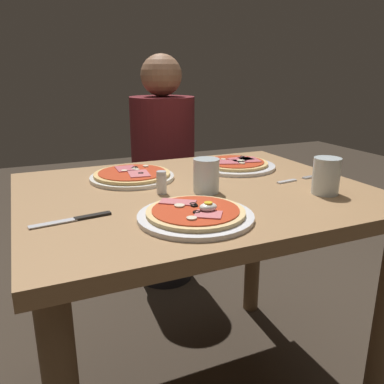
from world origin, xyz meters
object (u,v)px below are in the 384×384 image
fork (293,180)px  salt_shaker (162,183)px  water_glass_far (326,178)px  pizza_across_right (132,176)px  pizza_across_left (235,165)px  diner_person (164,179)px  dining_table (195,228)px  water_glass_near (206,178)px  pizza_foreground (196,214)px  knife (77,219)px

fork → salt_shaker: bearing=174.5°
water_glass_far → pizza_across_right: bearing=140.8°
pizza_across_left → diner_person: diner_person is taller
fork → diner_person: diner_person is taller
water_glass_far → salt_shaker: bearing=156.1°
pizza_across_right → diner_person: size_ratio=0.24×
diner_person → fork: bearing=99.3°
dining_table → diner_person: diner_person is taller
pizza_across_left → water_glass_near: 0.33m
dining_table → pizza_across_left: 0.34m
dining_table → diner_person: (0.19, 0.82, -0.07)m
dining_table → pizza_across_left: (0.25, 0.19, 0.14)m
salt_shaker → water_glass_near: bearing=-18.1°
dining_table → fork: (0.33, -0.05, 0.13)m
pizza_foreground → fork: bearing=23.5°
pizza_across_right → pizza_across_left: bearing=0.7°
pizza_foreground → knife: (-0.26, 0.11, -0.01)m
pizza_foreground → fork: pizza_foreground is taller
pizza_across_left → pizza_across_right: size_ratio=1.07×
pizza_foreground → water_glass_far: size_ratio=2.66×
pizza_across_left → water_glass_far: 0.40m
pizza_foreground → diner_person: diner_person is taller
water_glass_near → diner_person: 0.91m
water_glass_near → salt_shaker: (-0.12, 0.04, -0.01)m
water_glass_near → diner_person: (0.17, 0.86, -0.24)m
water_glass_far → diner_person: (-0.14, 1.02, -0.24)m
diner_person → dining_table: bearing=77.2°
fork → knife: 0.70m
pizza_across_right → fork: bearing=-26.2°
fork → water_glass_far: bearing=-91.4°
pizza_across_right → knife: size_ratio=1.42×
dining_table → pizza_across_left: pizza_across_left is taller
pizza_across_right → salt_shaker: 0.20m
fork → diner_person: bearing=99.3°
pizza_foreground → pizza_across_right: pizza_foreground is taller
water_glass_far → diner_person: size_ratio=0.09×
pizza_across_left → knife: pizza_across_left is taller
knife → pizza_foreground: bearing=-22.5°
dining_table → pizza_foreground: (-0.11, -0.24, 0.14)m
knife → salt_shaker: (0.26, 0.12, 0.03)m
water_glass_near → water_glass_far: 0.35m
pizza_across_right → fork: pizza_across_right is taller
dining_table → water_glass_near: (0.01, -0.05, 0.17)m
water_glass_far → dining_table: bearing=148.5°
dining_table → water_glass_far: 0.42m
pizza_across_left → fork: 0.25m
fork → diner_person: size_ratio=0.13×
pizza_across_right → diner_person: 0.74m
dining_table → fork: 0.36m
dining_table → pizza_across_left: size_ratio=3.49×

